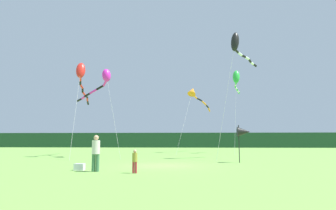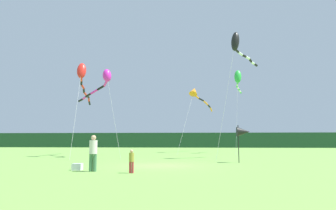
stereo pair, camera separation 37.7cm
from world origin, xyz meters
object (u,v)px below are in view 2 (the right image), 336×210
(person_child, at_px, (131,160))
(cooler_box, at_px, (77,167))
(kite_magenta, at_px, (103,80))
(person_adult, at_px, (93,151))
(banner_flag_pole, at_px, (243,132))
(kite_green, at_px, (238,78))
(kite_black, at_px, (237,44))
(kite_orange, at_px, (196,94))
(kite_red, at_px, (82,76))

(person_child, height_order, cooler_box, person_child)
(person_child, bearing_deg, kite_magenta, 112.98)
(person_adult, height_order, person_child, person_adult)
(person_child, relative_size, kite_magenta, 0.14)
(person_child, height_order, kite_magenta, kite_magenta)
(banner_flag_pole, height_order, kite_green, kite_green)
(banner_flag_pole, bearing_deg, person_child, -132.68)
(cooler_box, distance_m, kite_green, 25.14)
(person_adult, relative_size, kite_green, 0.18)
(person_child, relative_size, banner_flag_pole, 0.43)
(person_adult, distance_m, person_child, 2.19)
(cooler_box, bearing_deg, banner_flag_pole, 31.50)
(cooler_box, relative_size, kite_green, 0.05)
(person_child, distance_m, kite_black, 15.86)
(person_child, bearing_deg, kite_orange, 81.50)
(kite_green, xyz_separation_m, kite_black, (-1.70, -10.63, 0.78))
(kite_black, bearing_deg, cooler_box, -135.36)
(kite_magenta, bearing_deg, kite_green, 32.69)
(banner_flag_pole, height_order, kite_red, kite_red)
(person_child, height_order, kite_orange, kite_orange)
(cooler_box, distance_m, kite_black, 16.97)
(person_adult, bearing_deg, kite_green, 63.15)
(kite_orange, bearing_deg, person_adult, -103.70)
(kite_green, distance_m, kite_orange, 5.61)
(kite_green, bearing_deg, kite_orange, 158.79)
(kite_red, bearing_deg, banner_flag_pole, -24.54)
(banner_flag_pole, distance_m, kite_orange, 17.65)
(cooler_box, bearing_deg, kite_green, 60.33)
(person_adult, distance_m, kite_green, 24.88)
(person_child, distance_m, banner_flag_pole, 9.66)
(person_adult, height_order, banner_flag_pole, banner_flag_pole)
(cooler_box, xyz_separation_m, banner_flag_pole, (9.56, 5.86, 1.95))
(kite_orange, xyz_separation_m, kite_black, (3.34, -12.58, 2.29))
(person_child, xyz_separation_m, kite_green, (8.56, 21.60, 8.39))
(person_adult, bearing_deg, kite_magenta, 105.27)
(cooler_box, bearing_deg, person_child, -20.56)
(person_adult, bearing_deg, banner_flag_pole, 36.94)
(person_adult, xyz_separation_m, kite_orange, (5.60, 22.97, 6.49))
(kite_green, distance_m, kite_magenta, 16.66)
(kite_green, bearing_deg, person_child, -111.62)
(kite_black, bearing_deg, kite_magenta, 172.16)
(person_adult, xyz_separation_m, kite_magenta, (-3.30, 12.07, 6.18))
(banner_flag_pole, bearing_deg, kite_green, 81.84)
(person_adult, relative_size, person_child, 1.63)
(person_child, xyz_separation_m, cooler_box, (-3.09, 1.16, -0.45))
(kite_orange, bearing_deg, person_child, -98.50)
(banner_flag_pole, relative_size, kite_orange, 0.24)
(kite_red, bearing_deg, kite_black, -9.78)
(person_adult, distance_m, kite_magenta, 13.95)
(cooler_box, xyz_separation_m, kite_red, (-4.63, 12.33, 7.60))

